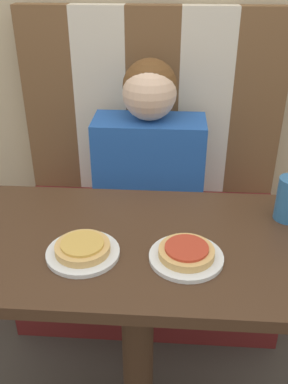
{
  "coord_description": "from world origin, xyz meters",
  "views": [
    {
      "loc": [
        0.08,
        -0.94,
        1.45
      ],
      "look_at": [
        0.0,
        0.29,
        0.74
      ],
      "focal_mm": 40.0,
      "sensor_mm": 36.0,
      "label": 1
    }
  ],
  "objects_px": {
    "plate_right": "(186,257)",
    "person": "(149,145)",
    "plate_left": "(83,253)",
    "pizza_left": "(83,247)",
    "pizza_right": "(186,251)"
  },
  "relations": [
    {
      "from": "person",
      "to": "pizza_left",
      "type": "bearing_deg",
      "value": -101.28
    },
    {
      "from": "person",
      "to": "pizza_right",
      "type": "bearing_deg",
      "value": -78.72
    },
    {
      "from": "plate_right",
      "to": "pizza_right",
      "type": "height_order",
      "value": "pizza_right"
    },
    {
      "from": "person",
      "to": "pizza_left",
      "type": "xyz_separation_m",
      "value": [
        -0.13,
        -0.67,
        -0.0
      ]
    },
    {
      "from": "person",
      "to": "plate_right",
      "type": "relative_size",
      "value": 3.32
    },
    {
      "from": "person",
      "to": "plate_left",
      "type": "distance_m",
      "value": 0.68
    },
    {
      "from": "plate_right",
      "to": "plate_left",
      "type": "bearing_deg",
      "value": 180.0
    },
    {
      "from": "plate_left",
      "to": "pizza_left",
      "type": "relative_size",
      "value": 1.34
    },
    {
      "from": "plate_right",
      "to": "person",
      "type": "bearing_deg",
      "value": 101.28
    },
    {
      "from": "person",
      "to": "pizza_right",
      "type": "distance_m",
      "value": 0.68
    },
    {
      "from": "person",
      "to": "pizza_left",
      "type": "relative_size",
      "value": 4.45
    },
    {
      "from": "person",
      "to": "plate_right",
      "type": "xyz_separation_m",
      "value": [
        0.13,
        -0.67,
        -0.02
      ]
    },
    {
      "from": "plate_left",
      "to": "plate_right",
      "type": "distance_m",
      "value": 0.27
    },
    {
      "from": "person",
      "to": "pizza_right",
      "type": "height_order",
      "value": "person"
    },
    {
      "from": "pizza_left",
      "to": "pizza_right",
      "type": "distance_m",
      "value": 0.27
    }
  ]
}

